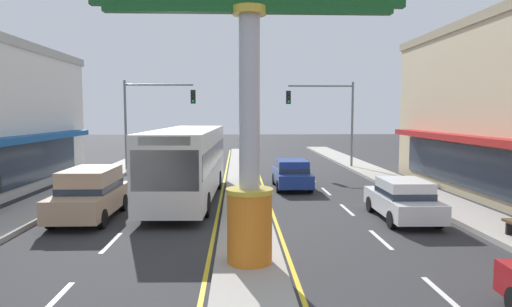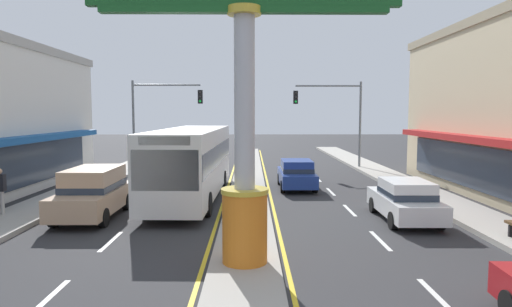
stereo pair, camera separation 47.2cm
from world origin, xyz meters
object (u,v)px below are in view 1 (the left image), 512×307
Objects in this scene: traffic_light_right_side at (328,109)px; sedan_near_right_lane at (292,174)px; traffic_light_left_side at (151,109)px; sedan_far_right_lane at (403,199)px; district_sign at (249,89)px; bus_near_left_lane at (188,159)px; suv_far_left_oncoming at (90,193)px.

traffic_light_right_side is 9.72m from sedan_near_right_lane.
sedan_far_right_lane is (12.02, -14.63, -3.46)m from traffic_light_left_side.
traffic_light_right_side is at bearing 4.27° from traffic_light_left_side.
district_sign is 8.59m from sedan_far_right_lane.
bus_near_left_lane is at bearing -127.73° from traffic_light_right_side.
suv_far_left_oncoming is at bearing 176.75° from sedan_far_right_lane.
traffic_light_right_side is at bearing 88.95° from sedan_far_right_lane.
traffic_light_left_side is (-6.15, 19.62, -0.35)m from district_sign.
suv_far_left_oncoming is at bearing -128.92° from traffic_light_right_side.
bus_near_left_lane is at bearing -150.33° from sedan_near_right_lane.
suv_far_left_oncoming is at bearing -142.20° from sedan_near_right_lane.
traffic_light_right_side is 19.40m from suv_far_left_oncoming.
sedan_far_right_lane is 0.38× the size of bus_near_left_lane.
traffic_light_left_side is 1.00× the size of traffic_light_right_side.
district_sign is 8.92m from suv_far_left_oncoming.
district_sign is 1.74× the size of suv_far_left_oncoming.
suv_far_left_oncoming is at bearing -132.38° from bus_near_left_lane.
traffic_light_right_side is 14.44m from bus_near_left_lane.
sedan_near_right_lane is 0.38× the size of bus_near_left_lane.
sedan_near_right_lane is (2.57, 12.20, -3.81)m from district_sign.
district_sign is 21.45m from traffic_light_right_side.
district_sign is at bearing -106.67° from traffic_light_right_side.
traffic_light_left_side is 11.21m from bus_near_left_lane.
sedan_near_right_lane is at bearing 37.80° from suv_far_left_oncoming.
traffic_light_left_side is 14.34m from suv_far_left_oncoming.
suv_far_left_oncoming is (-11.73, 0.67, 0.20)m from sedan_far_right_lane.
suv_far_left_oncoming is (0.29, -13.96, -3.26)m from traffic_light_left_side.
sedan_far_right_lane is (3.30, -7.21, 0.00)m from sedan_near_right_lane.
sedan_far_right_lane is (-0.29, -15.55, -3.46)m from traffic_light_right_side.
district_sign reaches higher than bus_near_left_lane.
traffic_light_right_side reaches higher than sedan_far_right_lane.
sedan_near_right_lane is (-3.59, -8.34, -3.46)m from traffic_light_right_side.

